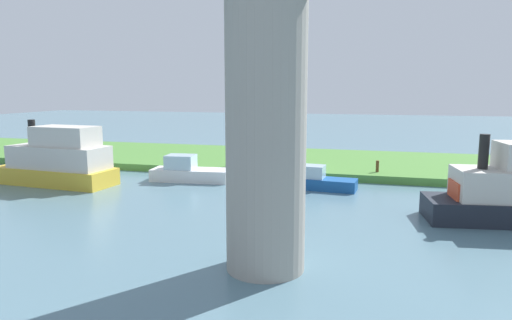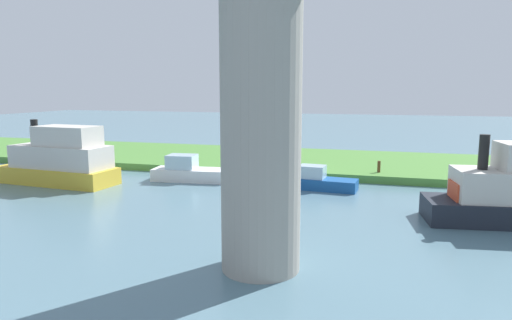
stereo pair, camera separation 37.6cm
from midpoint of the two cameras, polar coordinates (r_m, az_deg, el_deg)
ground_plane at (r=29.92m, az=3.44°, el=-2.37°), size 160.00×160.00×0.00m
grassy_bank at (r=35.67m, az=5.56°, el=-0.15°), size 80.00×12.00×0.50m
bridge_pylon at (r=14.21m, az=1.38°, el=7.37°), size 2.57×2.57×10.95m
person_on_bank at (r=31.78m, az=-2.30°, el=0.50°), size 0.49×0.49×1.39m
mooring_post at (r=30.46m, az=15.62°, el=-0.81°), size 0.20×0.20×0.75m
motorboat_white at (r=30.57m, az=-23.28°, el=-0.04°), size 7.97×3.19×3.98m
motorboat_red at (r=29.47m, az=-8.04°, el=-1.44°), size 5.16×2.25×1.67m
pontoon_yellow at (r=26.99m, az=8.36°, el=-2.62°), size 4.28×1.81×1.39m
houseboat_blue at (r=27.12m, az=28.40°, el=-3.62°), size 4.20×2.66×1.32m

